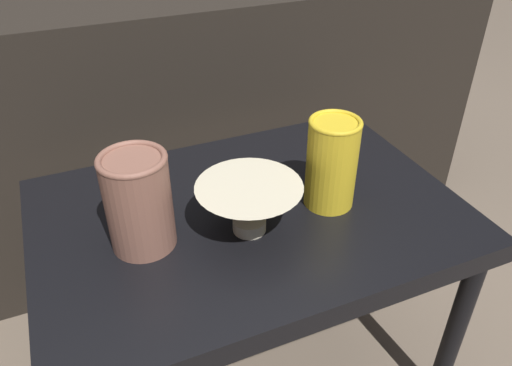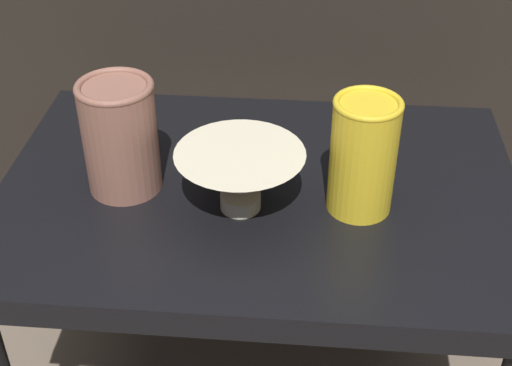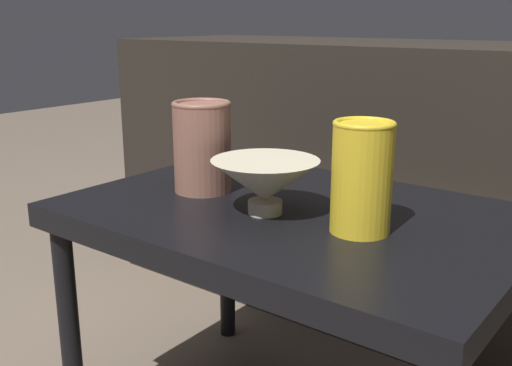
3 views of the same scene
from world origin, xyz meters
name	(u,v)px [view 1 (image 1 of 3)]	position (x,y,z in m)	size (l,w,h in m)	color
ground_plane	(250,366)	(0.00, 0.00, 0.00)	(8.00, 8.00, 0.00)	#6B5B4C
table	(249,230)	(0.00, 0.00, 0.40)	(0.74, 0.51, 0.44)	black
couch_backdrop	(166,116)	(0.00, 0.61, 0.34)	(1.71, 0.50, 0.69)	black
bowl	(249,204)	(-0.02, -0.05, 0.50)	(0.17, 0.17, 0.09)	beige
vase_textured_left	(138,200)	(-0.19, -0.01, 0.53)	(0.10, 0.10, 0.16)	brown
vase_colorful_right	(332,162)	(0.14, -0.03, 0.53)	(0.09, 0.09, 0.16)	gold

